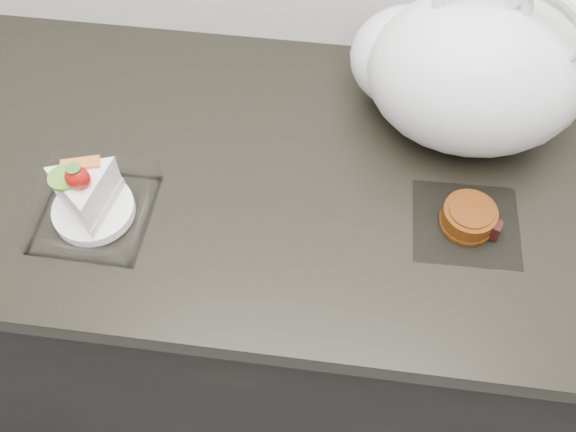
# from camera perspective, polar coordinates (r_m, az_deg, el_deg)

# --- Properties ---
(counter) EXTENTS (2.04, 0.64, 0.90)m
(counter) POSITION_cam_1_polar(r_m,az_deg,el_deg) (1.43, 1.24, -7.04)
(counter) COLOR black
(counter) RESTS_ON ground
(cake_tray) EXTENTS (0.17, 0.17, 0.13)m
(cake_tray) POSITION_cam_1_polar(r_m,az_deg,el_deg) (1.02, -17.19, 1.23)
(cake_tray) COLOR white
(cake_tray) RESTS_ON counter
(mooncake_wrap) EXTENTS (0.17, 0.16, 0.04)m
(mooncake_wrap) POSITION_cam_1_polar(r_m,az_deg,el_deg) (1.02, 15.79, -0.23)
(mooncake_wrap) COLOR white
(mooncake_wrap) RESTS_ON counter
(plastic_bag) EXTENTS (0.42, 0.35, 0.31)m
(plastic_bag) POSITION_cam_1_polar(r_m,az_deg,el_deg) (1.07, 15.31, 12.44)
(plastic_bag) COLOR white
(plastic_bag) RESTS_ON counter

